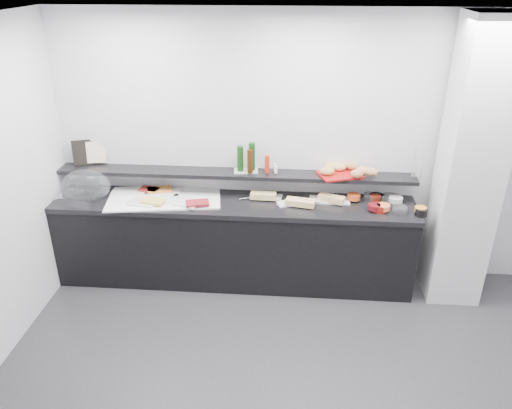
# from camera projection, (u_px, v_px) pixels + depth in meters

# --- Properties ---
(ground) EXTENTS (5.00, 5.00, 0.00)m
(ground) POSITION_uv_depth(u_px,v_px,m) (300.00, 408.00, 3.77)
(ground) COLOR #2D2D30
(ground) RESTS_ON ground
(back_wall) EXTENTS (5.00, 0.02, 2.70)m
(back_wall) POSITION_uv_depth(u_px,v_px,m) (305.00, 151.00, 4.98)
(back_wall) COLOR silver
(back_wall) RESTS_ON ground
(ceiling) EXTENTS (5.00, 5.00, 0.00)m
(ceiling) POSITION_uv_depth(u_px,v_px,m) (319.00, 34.00, 2.60)
(ceiling) COLOR white
(ceiling) RESTS_ON back_wall
(column) EXTENTS (0.50, 0.50, 2.70)m
(column) POSITION_uv_depth(u_px,v_px,m) (470.00, 168.00, 4.56)
(column) COLOR silver
(column) RESTS_ON ground
(buffet_cabinet) EXTENTS (3.60, 0.60, 0.85)m
(buffet_cabinet) POSITION_uv_depth(u_px,v_px,m) (234.00, 243.00, 5.16)
(buffet_cabinet) COLOR black
(buffet_cabinet) RESTS_ON ground
(counter_top) EXTENTS (3.62, 0.62, 0.05)m
(counter_top) POSITION_uv_depth(u_px,v_px,m) (233.00, 204.00, 4.97)
(counter_top) COLOR black
(counter_top) RESTS_ON buffet_cabinet
(wall_shelf) EXTENTS (3.60, 0.25, 0.04)m
(wall_shelf) POSITION_uv_depth(u_px,v_px,m) (235.00, 174.00, 5.02)
(wall_shelf) COLOR black
(wall_shelf) RESTS_ON back_wall
(cloche_base) EXTENTS (0.43, 0.33, 0.04)m
(cloche_base) POSITION_uv_depth(u_px,v_px,m) (79.00, 196.00, 5.03)
(cloche_base) COLOR silver
(cloche_base) RESTS_ON counter_top
(cloche_dome) EXTENTS (0.52, 0.38, 0.34)m
(cloche_dome) POSITION_uv_depth(u_px,v_px,m) (86.00, 186.00, 5.00)
(cloche_dome) COLOR silver
(cloche_dome) RESTS_ON cloche_base
(linen_runner) EXTENTS (1.19, 0.70, 0.01)m
(linen_runner) POSITION_uv_depth(u_px,v_px,m) (164.00, 199.00, 5.00)
(linen_runner) COLOR white
(linen_runner) RESTS_ON counter_top
(platter_meat_a) EXTENTS (0.36, 0.27, 0.01)m
(platter_meat_a) POSITION_uv_depth(u_px,v_px,m) (129.00, 191.00, 5.13)
(platter_meat_a) COLOR white
(platter_meat_a) RESTS_ON linen_runner
(food_meat_a) EXTENTS (0.23, 0.18, 0.02)m
(food_meat_a) POSITION_uv_depth(u_px,v_px,m) (149.00, 189.00, 5.13)
(food_meat_a) COLOR maroon
(food_meat_a) RESTS_ON platter_meat_a
(platter_salmon) EXTENTS (0.33, 0.23, 0.01)m
(platter_salmon) POSITION_uv_depth(u_px,v_px,m) (164.00, 192.00, 5.11)
(platter_salmon) COLOR white
(platter_salmon) RESTS_ON linen_runner
(food_salmon) EXTENTS (0.28, 0.23, 0.02)m
(food_salmon) POSITION_uv_depth(u_px,v_px,m) (160.00, 190.00, 5.13)
(food_salmon) COLOR orange
(food_salmon) RESTS_ON platter_salmon
(platter_cheese) EXTENTS (0.30, 0.23, 0.01)m
(platter_cheese) POSITION_uv_depth(u_px,v_px,m) (143.00, 202.00, 4.89)
(platter_cheese) COLOR silver
(platter_cheese) RESTS_ON linen_runner
(food_cheese) EXTENTS (0.24, 0.18, 0.02)m
(food_cheese) POSITION_uv_depth(u_px,v_px,m) (153.00, 201.00, 4.88)
(food_cheese) COLOR #CBC84F
(food_cheese) RESTS_ON platter_cheese
(platter_meat_b) EXTENTS (0.40, 0.34, 0.01)m
(platter_meat_b) POSITION_uv_depth(u_px,v_px,m) (184.00, 202.00, 4.91)
(platter_meat_b) COLOR white
(platter_meat_b) RESTS_ON linen_runner
(food_meat_b) EXTENTS (0.25, 0.19, 0.02)m
(food_meat_b) POSITION_uv_depth(u_px,v_px,m) (197.00, 203.00, 4.84)
(food_meat_b) COLOR maroon
(food_meat_b) RESTS_ON platter_meat_b
(sandwich_plate_left) EXTENTS (0.33, 0.16, 0.01)m
(sandwich_plate_left) POSITION_uv_depth(u_px,v_px,m) (266.00, 197.00, 5.05)
(sandwich_plate_left) COLOR silver
(sandwich_plate_left) RESTS_ON counter_top
(sandwich_food_left) EXTENTS (0.26, 0.11, 0.06)m
(sandwich_food_left) POSITION_uv_depth(u_px,v_px,m) (263.00, 196.00, 4.98)
(sandwich_food_left) COLOR #D0BA6D
(sandwich_food_left) RESTS_ON sandwich_plate_left
(tongs_left) EXTENTS (0.15, 0.07, 0.01)m
(tongs_left) POSITION_uv_depth(u_px,v_px,m) (247.00, 198.00, 4.99)
(tongs_left) COLOR silver
(tongs_left) RESTS_ON sandwich_plate_left
(sandwich_plate_mid) EXTENTS (0.34, 0.22, 0.01)m
(sandwich_plate_mid) POSITION_uv_depth(u_px,v_px,m) (293.00, 203.00, 4.92)
(sandwich_plate_mid) COLOR white
(sandwich_plate_mid) RESTS_ON counter_top
(sandwich_food_mid) EXTENTS (0.29, 0.16, 0.06)m
(sandwich_food_mid) POSITION_uv_depth(u_px,v_px,m) (300.00, 202.00, 4.84)
(sandwich_food_mid) COLOR tan
(sandwich_food_mid) RESTS_ON sandwich_plate_mid
(tongs_mid) EXTENTS (0.15, 0.07, 0.01)m
(tongs_mid) POSITION_uv_depth(u_px,v_px,m) (284.00, 204.00, 4.86)
(tongs_mid) COLOR silver
(tongs_mid) RESTS_ON sandwich_plate_mid
(sandwich_plate_right) EXTENTS (0.40, 0.19, 0.01)m
(sandwich_plate_right) POSITION_uv_depth(u_px,v_px,m) (329.00, 200.00, 4.97)
(sandwich_plate_right) COLOR white
(sandwich_plate_right) RESTS_ON counter_top
(sandwich_food_right) EXTENTS (0.27, 0.19, 0.06)m
(sandwich_food_right) POSITION_uv_depth(u_px,v_px,m) (331.00, 199.00, 4.92)
(sandwich_food_right) COLOR #DAB272
(sandwich_food_right) RESTS_ON sandwich_plate_right
(tongs_right) EXTENTS (0.16, 0.04, 0.01)m
(tongs_right) POSITION_uv_depth(u_px,v_px,m) (316.00, 202.00, 4.90)
(tongs_right) COLOR #B6B9BD
(tongs_right) RESTS_ON sandwich_plate_right
(bowl_glass_fruit) EXTENTS (0.16, 0.16, 0.07)m
(bowl_glass_fruit) POSITION_uv_depth(u_px,v_px,m) (370.00, 198.00, 4.97)
(bowl_glass_fruit) COLOR white
(bowl_glass_fruit) RESTS_ON counter_top
(fill_glass_fruit) EXTENTS (0.17, 0.17, 0.05)m
(fill_glass_fruit) POSITION_uv_depth(u_px,v_px,m) (354.00, 197.00, 4.96)
(fill_glass_fruit) COLOR #C6461B
(fill_glass_fruit) RESTS_ON bowl_glass_fruit
(bowl_black_jam) EXTENTS (0.16, 0.16, 0.07)m
(bowl_black_jam) POSITION_uv_depth(u_px,v_px,m) (376.00, 198.00, 4.97)
(bowl_black_jam) COLOR black
(bowl_black_jam) RESTS_ON counter_top
(fill_black_jam) EXTENTS (0.13, 0.13, 0.05)m
(fill_black_jam) POSITION_uv_depth(u_px,v_px,m) (375.00, 198.00, 4.93)
(fill_black_jam) COLOR #54150C
(fill_black_jam) RESTS_ON bowl_black_jam
(bowl_glass_cream) EXTENTS (0.26, 0.26, 0.07)m
(bowl_glass_cream) POSITION_uv_depth(u_px,v_px,m) (390.00, 199.00, 4.93)
(bowl_glass_cream) COLOR white
(bowl_glass_cream) RESTS_ON counter_top
(fill_glass_cream) EXTENTS (0.16, 0.16, 0.05)m
(fill_glass_cream) POSITION_uv_depth(u_px,v_px,m) (396.00, 199.00, 4.90)
(fill_glass_cream) COLOR silver
(fill_glass_cream) RESTS_ON bowl_glass_cream
(bowl_red_jam) EXTENTS (0.15, 0.15, 0.07)m
(bowl_red_jam) POSITION_uv_depth(u_px,v_px,m) (380.00, 208.00, 4.75)
(bowl_red_jam) COLOR maroon
(bowl_red_jam) RESTS_ON counter_top
(fill_red_jam) EXTENTS (0.14, 0.14, 0.05)m
(fill_red_jam) POSITION_uv_depth(u_px,v_px,m) (374.00, 207.00, 4.75)
(fill_red_jam) COLOR #5C0D13
(fill_red_jam) RESTS_ON bowl_red_jam
(bowl_glass_salmon) EXTENTS (0.15, 0.15, 0.07)m
(bowl_glass_salmon) POSITION_uv_depth(u_px,v_px,m) (400.00, 210.00, 4.71)
(bowl_glass_salmon) COLOR white
(bowl_glass_salmon) RESTS_ON counter_top
(fill_glass_salmon) EXTENTS (0.15, 0.15, 0.05)m
(fill_glass_salmon) POSITION_uv_depth(u_px,v_px,m) (383.00, 207.00, 4.74)
(fill_glass_salmon) COLOR orange
(fill_glass_salmon) RESTS_ON bowl_glass_salmon
(bowl_black_fruit) EXTENTS (0.12, 0.12, 0.07)m
(bowl_black_fruit) POSITION_uv_depth(u_px,v_px,m) (421.00, 212.00, 4.67)
(bowl_black_fruit) COLOR black
(bowl_black_fruit) RESTS_ON counter_top
(fill_black_fruit) EXTENTS (0.12, 0.12, 0.05)m
(fill_black_fruit) POSITION_uv_depth(u_px,v_px,m) (421.00, 210.00, 4.69)
(fill_black_fruit) COLOR orange
(fill_black_fruit) RESTS_ON bowl_black_fruit
(framed_print) EXTENTS (0.24, 0.14, 0.26)m
(framed_print) POSITION_uv_depth(u_px,v_px,m) (84.00, 153.00, 5.14)
(framed_print) COLOR black
(framed_print) RESTS_ON wall_shelf
(print_art) EXTENTS (0.20, 0.09, 0.22)m
(print_art) POSITION_uv_depth(u_px,v_px,m) (96.00, 152.00, 5.15)
(print_art) COLOR beige
(print_art) RESTS_ON framed_print
(condiment_tray) EXTENTS (0.26, 0.18, 0.01)m
(condiment_tray) POSITION_uv_depth(u_px,v_px,m) (246.00, 171.00, 5.02)
(condiment_tray) COLOR silver
(condiment_tray) RESTS_ON wall_shelf
(bottle_green_a) EXTENTS (0.07, 0.07, 0.26)m
(bottle_green_a) POSITION_uv_depth(u_px,v_px,m) (240.00, 159.00, 4.94)
(bottle_green_a) COLOR #123B10
(bottle_green_a) RESTS_ON condiment_tray
(bottle_brown) EXTENTS (0.07, 0.07, 0.24)m
(bottle_brown) POSITION_uv_depth(u_px,v_px,m) (250.00, 161.00, 4.91)
(bottle_brown) COLOR #311C09
(bottle_brown) RESTS_ON condiment_tray
(bottle_green_b) EXTENTS (0.07, 0.07, 0.28)m
(bottle_green_b) POSITION_uv_depth(u_px,v_px,m) (252.00, 157.00, 4.97)
(bottle_green_b) COLOR #0E330F
(bottle_green_b) RESTS_ON condiment_tray
(bottle_hot) EXTENTS (0.05, 0.05, 0.18)m
(bottle_hot) POSITION_uv_depth(u_px,v_px,m) (267.00, 164.00, 4.92)
(bottle_hot) COLOR red
(bottle_hot) RESTS_ON condiment_tray
(shaker_salt) EXTENTS (0.03, 0.03, 0.07)m
(shaker_salt) POSITION_uv_depth(u_px,v_px,m) (276.00, 170.00, 4.94)
(shaker_salt) COLOR white
(shaker_salt) RESTS_ON condiment_tray
(shaker_pepper) EXTENTS (0.04, 0.04, 0.07)m
(shaker_pepper) POSITION_uv_depth(u_px,v_px,m) (275.00, 167.00, 4.99)
(shaker_pepper) COLOR white
(shaker_pepper) RESTS_ON condiment_tray
(bread_tray) EXTENTS (0.48, 0.40, 0.02)m
(bread_tray) POSITION_uv_depth(u_px,v_px,m) (340.00, 174.00, 4.92)
(bread_tray) COLOR #A61112
(bread_tray) RESTS_ON wall_shelf
(bread_roll_nw) EXTENTS (0.14, 0.09, 0.08)m
(bread_roll_nw) POSITION_uv_depth(u_px,v_px,m) (331.00, 167.00, 4.97)
(bread_roll_nw) COLOR gold
(bread_roll_nw) RESTS_ON bread_tray
(bread_roll_n) EXTENTS (0.17, 0.13, 0.08)m
(bread_roll_n) POSITION_uv_depth(u_px,v_px,m) (338.00, 167.00, 4.97)
(bread_roll_n) COLOR #D6A451
(bread_roll_n) RESTS_ON bread_tray
(bread_roll_ne) EXTENTS (0.17, 0.14, 0.08)m
(bread_roll_ne) POSITION_uv_depth(u_px,v_px,m) (352.00, 166.00, 4.99)
(bread_roll_ne) COLOR #AB7641
(bread_roll_ne) RESTS_ON bread_tray
(bread_roll_sw) EXTENTS (0.15, 0.10, 0.08)m
(bread_roll_sw) POSITION_uv_depth(u_px,v_px,m) (327.00, 171.00, 4.86)
(bread_roll_sw) COLOR tan
(bread_roll_sw) RESTS_ON bread_tray
(bread_roll_s) EXTENTS (0.13, 0.10, 0.08)m
(bread_roll_s) POSITION_uv_depth(u_px,v_px,m) (357.00, 174.00, 4.80)
(bread_roll_s) COLOR #B17243
(bread_roll_s) RESTS_ON bread_tray
(bread_roll_se) EXTENTS (0.18, 0.15, 0.08)m
(bread_roll_se) POSITION_uv_depth(u_px,v_px,m) (370.00, 172.00, 4.85)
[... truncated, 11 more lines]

